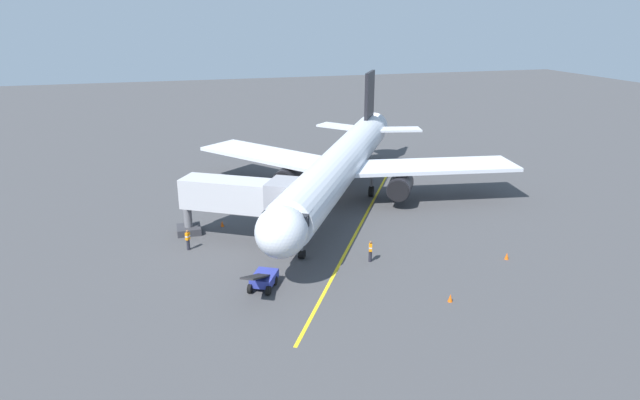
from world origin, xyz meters
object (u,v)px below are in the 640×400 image
at_px(belt_loader_near_nose, 263,279).
at_px(safety_cone_nose_right, 450,298).
at_px(safety_cone_nose_left, 222,224).
at_px(safety_cone_wing_port, 507,256).
at_px(jet_bridge, 248,197).
at_px(ground_crew_marshaller, 188,240).
at_px(airplane, 341,164).
at_px(ground_crew_wing_walker, 370,251).

distance_m(belt_loader_near_nose, safety_cone_nose_right, 12.74).
height_order(safety_cone_nose_left, safety_cone_wing_port, same).
xyz_separation_m(jet_bridge, ground_crew_marshaller, (5.08, 0.76, -2.88)).
height_order(airplane, ground_crew_marshaller, airplane).
xyz_separation_m(airplane, safety_cone_nose_left, (12.27, 3.32, -3.73)).
height_order(belt_loader_near_nose, safety_cone_wing_port, belt_loader_near_nose).
relative_size(jet_bridge, ground_crew_marshaller, 6.29).
height_order(airplane, jet_bridge, airplane).
distance_m(ground_crew_marshaller, safety_cone_nose_right, 21.04).
bearing_deg(airplane, safety_cone_nose_left, 15.16).
height_order(ground_crew_wing_walker, safety_cone_wing_port, ground_crew_wing_walker).
bearing_deg(ground_crew_wing_walker, belt_loader_near_nose, 13.02).
bearing_deg(safety_cone_nose_left, ground_crew_wing_walker, 134.00).
bearing_deg(airplane, ground_crew_wing_walker, 81.21).
bearing_deg(safety_cone_nose_right, airplane, -87.96).
xyz_separation_m(ground_crew_marshaller, belt_loader_near_nose, (-4.62, 8.13, -0.17)).
distance_m(airplane, belt_loader_near_nose, 19.47).
bearing_deg(safety_cone_nose_right, safety_cone_wing_port, -147.54).
height_order(airplane, ground_crew_wing_walker, airplane).
bearing_deg(safety_cone_nose_left, airplane, -164.84).
height_order(jet_bridge, belt_loader_near_nose, jet_bridge).
height_order(jet_bridge, ground_crew_marshaller, jet_bridge).
relative_size(ground_crew_marshaller, ground_crew_wing_walker, 1.00).
bearing_deg(safety_cone_nose_left, safety_cone_nose_right, 126.22).
distance_m(jet_bridge, safety_cone_nose_left, 5.37).
relative_size(jet_bridge, ground_crew_wing_walker, 6.29).
bearing_deg(belt_loader_near_nose, airplane, -124.41).
distance_m(belt_loader_near_nose, safety_cone_nose_left, 12.59).
height_order(ground_crew_marshaller, safety_cone_wing_port, ground_crew_marshaller).
distance_m(jet_bridge, ground_crew_wing_walker, 11.11).
distance_m(belt_loader_near_nose, safety_cone_wing_port, 19.07).
height_order(ground_crew_marshaller, safety_cone_nose_right, ground_crew_marshaller).
height_order(belt_loader_near_nose, safety_cone_nose_left, belt_loader_near_nose).
bearing_deg(safety_cone_wing_port, jet_bridge, -26.82).
height_order(belt_loader_near_nose, safety_cone_nose_right, belt_loader_near_nose).
relative_size(ground_crew_marshaller, safety_cone_nose_left, 3.11).
bearing_deg(safety_cone_nose_left, belt_loader_near_nose, 96.51).
height_order(airplane, safety_cone_wing_port, airplane).
relative_size(jet_bridge, safety_cone_nose_left, 19.55).
bearing_deg(ground_crew_wing_walker, jet_bridge, -39.80).
distance_m(airplane, jet_bridge, 12.50).
xyz_separation_m(airplane, ground_crew_marshaller, (15.46, 7.70, -3.12)).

